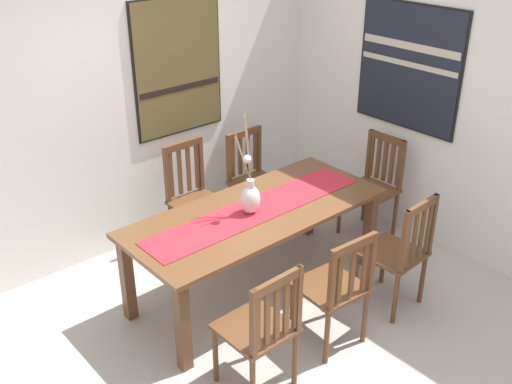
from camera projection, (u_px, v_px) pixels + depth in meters
The scene contains 14 objects.
ground_plane at pixel (292, 328), 4.42m from camera, with size 6.40×6.40×0.03m, color #B2A89E.
wall_back at pixel (143, 92), 5.05m from camera, with size 6.40×0.12×2.70m, color silver.
wall_side at pixel (460, 98), 4.89m from camera, with size 0.12×6.40×2.70m, color silver.
dining_table at pixel (256, 221), 4.54m from camera, with size 2.04×0.87×0.72m.
table_runner at pixel (256, 210), 4.49m from camera, with size 1.88×0.36×0.01m, color #B7232D.
centerpiece_vase at pixel (250, 196), 4.39m from camera, with size 0.18×0.20×0.76m.
chair_0 at pixel (262, 328), 3.65m from camera, with size 0.42×0.42×0.92m.
chair_1 at pixel (253, 178), 5.55m from camera, with size 0.42×0.42×0.92m.
chair_2 at pixel (336, 287), 4.05m from camera, with size 0.45×0.45×0.90m.
chair_3 at pixel (400, 251), 4.41m from camera, with size 0.44×0.44×0.95m.
chair_4 at pixel (194, 196), 5.19m from camera, with size 0.42×0.42×0.97m.
chair_5 at pixel (374, 184), 5.42m from camera, with size 0.43×0.43×0.93m.
painting_on_back_wall at pixel (178, 67), 5.11m from camera, with size 0.88×0.05×1.18m.
painting_on_side_wall at pixel (409, 67), 5.09m from camera, with size 0.05×1.03×1.07m.
Camera 1 is at (-2.49, -2.45, 2.88)m, focal length 41.97 mm.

